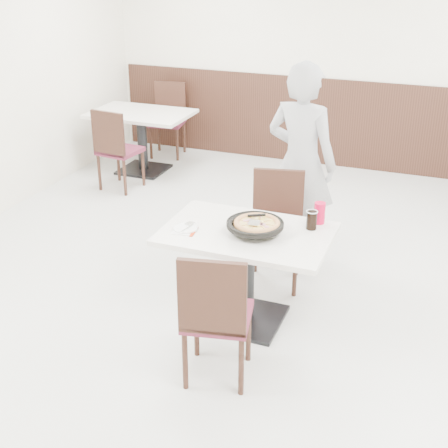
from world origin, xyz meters
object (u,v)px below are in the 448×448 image
(chair_far, at_px, (275,232))
(bg_chair_left_near, at_px, (120,149))
(pizza_pan, at_px, (255,228))
(bg_table_left, at_px, (142,142))
(side_plate, at_px, (185,228))
(main_table, at_px, (246,277))
(pizza, at_px, (257,226))
(chair_near, at_px, (218,313))
(red_cup, at_px, (320,213))
(cola_glass, at_px, (312,220))
(bg_chair_left_far, at_px, (167,121))
(diner_person, at_px, (301,163))

(chair_far, distance_m, bg_chair_left_near, 2.76)
(pizza_pan, relative_size, bg_table_left, 0.29)
(side_plate, bearing_deg, main_table, 17.28)
(pizza_pan, xyz_separation_m, pizza, (0.01, 0.00, 0.02))
(chair_near, xyz_separation_m, chair_far, (-0.01, 1.30, 0.00))
(pizza, bearing_deg, main_table, 173.14)
(main_table, relative_size, chair_far, 1.26)
(side_plate, bearing_deg, bg_table_left, 123.43)
(chair_far, relative_size, bg_chair_left_near, 1.00)
(side_plate, bearing_deg, pizza, 13.78)
(pizza_pan, bearing_deg, side_plate, -166.30)
(chair_far, distance_m, pizza_pan, 0.71)
(side_plate, height_order, red_cup, red_cup)
(chair_far, relative_size, pizza, 3.24)
(chair_near, bearing_deg, side_plate, 118.71)
(cola_glass, bearing_deg, side_plate, -158.07)
(bg_chair_left_far, bearing_deg, diner_person, 127.59)
(side_plate, distance_m, bg_chair_left_near, 2.93)
(side_plate, relative_size, cola_glass, 1.35)
(chair_far, bearing_deg, cola_glass, 120.78)
(pizza_pan, bearing_deg, diner_person, 89.64)
(pizza_pan, relative_size, diner_person, 0.20)
(diner_person, bearing_deg, bg_chair_left_near, -10.11)
(pizza_pan, relative_size, bg_chair_left_far, 0.37)
(main_table, bearing_deg, side_plate, -162.72)
(side_plate, bearing_deg, diner_person, 69.81)
(side_plate, xyz_separation_m, red_cup, (0.87, 0.46, 0.07))
(chair_far, relative_size, bg_chair_left_far, 1.00)
(main_table, distance_m, bg_table_left, 3.59)
(pizza_pan, bearing_deg, chair_far, 92.60)
(chair_far, distance_m, diner_person, 0.72)
(main_table, distance_m, chair_near, 0.69)
(main_table, xyz_separation_m, bg_chair_left_far, (-2.30, 3.41, 0.10))
(diner_person, height_order, bg_chair_left_near, diner_person)
(chair_near, relative_size, side_plate, 5.42)
(cola_glass, xyz_separation_m, bg_chair_left_far, (-2.72, 3.20, -0.34))
(bg_chair_left_far, bearing_deg, chair_far, 120.30)
(bg_table_left, xyz_separation_m, bg_chair_left_far, (0.02, 0.67, 0.10))
(bg_chair_left_far, bearing_deg, bg_chair_left_near, 81.52)
(chair_near, relative_size, pizza, 3.24)
(chair_far, bearing_deg, pizza, 81.66)
(chair_far, distance_m, cola_glass, 0.66)
(red_cup, bearing_deg, side_plate, -152.14)
(side_plate, relative_size, bg_table_left, 0.15)
(main_table, xyz_separation_m, chair_far, (0.04, 0.62, 0.10))
(pizza_pan, xyz_separation_m, bg_chair_left_near, (-2.34, 2.14, -0.32))
(bg_chair_left_far, bearing_deg, chair_near, 110.17)
(chair_near, bearing_deg, main_table, 81.78)
(bg_chair_left_near, height_order, bg_chair_left_far, same)
(pizza, xyz_separation_m, bg_table_left, (-2.40, 2.75, -0.44))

